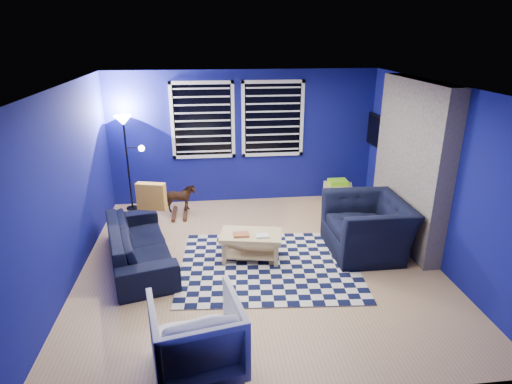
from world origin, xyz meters
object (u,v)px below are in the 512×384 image
(coffee_table, at_px, (251,241))
(floor_lamp, at_px, (126,134))
(cabinet, at_px, (337,195))
(rocking_horse, at_px, (179,199))
(armchair_big, at_px, (367,226))
(sofa, at_px, (139,244))
(armchair_bent, at_px, (197,336))
(tv, at_px, (379,132))

(coffee_table, height_order, floor_lamp, floor_lamp)
(coffee_table, distance_m, cabinet, 2.59)
(rocking_horse, bearing_deg, armchair_big, -133.62)
(sofa, distance_m, cabinet, 3.84)
(cabinet, bearing_deg, armchair_bent, -106.85)
(floor_lamp, bearing_deg, cabinet, -4.65)
(sofa, bearing_deg, tv, -81.21)
(armchair_bent, bearing_deg, armchair_big, -150.50)
(floor_lamp, bearing_deg, armchair_bent, -73.43)
(armchair_bent, xyz_separation_m, coffee_table, (0.74, 2.09, -0.09))
(armchair_big, bearing_deg, floor_lamp, -119.60)
(sofa, xyz_separation_m, armchair_bent, (0.85, -2.20, 0.10))
(rocking_horse, height_order, cabinet, rocking_horse)
(armchair_big, distance_m, coffee_table, 1.76)
(sofa, relative_size, armchair_bent, 2.33)
(tv, height_order, cabinet, tv)
(armchair_bent, bearing_deg, tv, -140.86)
(coffee_table, bearing_deg, armchair_big, 2.03)
(armchair_big, relative_size, floor_lamp, 0.71)
(armchair_big, bearing_deg, cabinet, 177.01)
(sofa, xyz_separation_m, cabinet, (3.42, 1.73, -0.06))
(cabinet, bearing_deg, floor_lamp, -168.31)
(sofa, height_order, coffee_table, sofa)
(tv, height_order, armchair_big, tv)
(sofa, relative_size, armchair_big, 1.60)
(sofa, bearing_deg, coffee_table, -108.41)
(sofa, xyz_separation_m, armchair_big, (3.35, -0.04, 0.11))
(armchair_big, height_order, cabinet, armchair_big)
(sofa, height_order, floor_lamp, floor_lamp)
(rocking_horse, distance_m, cabinet, 2.95)
(floor_lamp, bearing_deg, armchair_big, -29.06)
(tv, relative_size, coffee_table, 1.05)
(sofa, height_order, armchair_big, armchair_big)
(rocking_horse, relative_size, floor_lamp, 0.34)
(tv, bearing_deg, floor_lamp, 176.90)
(floor_lamp, bearing_deg, sofa, -78.69)
(armchair_big, xyz_separation_m, rocking_horse, (-2.87, 1.67, -0.09))
(tv, bearing_deg, rocking_horse, -177.40)
(cabinet, bearing_deg, rocking_horse, -161.68)
(armchair_bent, xyz_separation_m, floor_lamp, (-1.26, 4.24, 1.05))
(armchair_bent, bearing_deg, coffee_table, -120.84)
(armchair_big, bearing_deg, sofa, -91.29)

